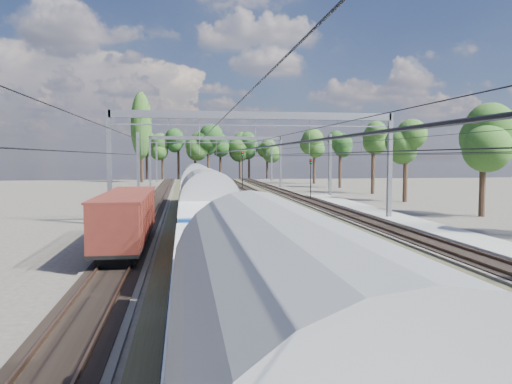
{
  "coord_description": "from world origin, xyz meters",
  "views": [
    {
      "loc": [
        -5.79,
        -10.12,
        5.33
      ],
      "look_at": [
        -0.56,
        25.75,
        2.8
      ],
      "focal_mm": 35.0,
      "sensor_mm": 36.0,
      "label": 1
    }
  ],
  "objects": [
    {
      "name": "signal_far",
      "position": [
        10.23,
        51.52,
        3.23
      ],
      "size": [
        0.36,
        0.34,
        5.11
      ],
      "rotation": [
        0.0,
        0.0,
        -0.37
      ],
      "color": "black",
      "rests_on": "ground"
    },
    {
      "name": "track_bed",
      "position": [
        -0.0,
        45.0,
        0.1
      ],
      "size": [
        21.0,
        130.0,
        0.34
      ],
      "color": "#47423A",
      "rests_on": "ground"
    },
    {
      "name": "platform",
      "position": [
        12.0,
        20.0,
        0.15
      ],
      "size": [
        3.0,
        70.0,
        0.3
      ],
      "primitive_type": "cube",
      "color": "gray",
      "rests_on": "ground"
    },
    {
      "name": "worker",
      "position": [
        0.35,
        81.4,
        0.84
      ],
      "size": [
        0.45,
        0.64,
        1.68
      ],
      "primitive_type": "imported",
      "rotation": [
        0.0,
        0.0,
        1.65
      ],
      "color": "black",
      "rests_on": "ground"
    },
    {
      "name": "emu_train",
      "position": [
        -4.5,
        17.22,
        2.66
      ],
      "size": [
        3.09,
        65.37,
        4.52
      ],
      "color": "black",
      "rests_on": "ground"
    },
    {
      "name": "signal_near",
      "position": [
        4.02,
        72.9,
        3.97
      ],
      "size": [
        0.4,
        0.36,
        6.27
      ],
      "rotation": [
        0.0,
        0.0,
        -0.07
      ],
      "color": "black",
      "rests_on": "ground"
    },
    {
      "name": "tree_belt",
      "position": [
        6.08,
        95.68,
        8.42
      ],
      "size": [
        40.0,
        100.59,
        12.24
      ],
      "color": "black",
      "rests_on": "ground"
    },
    {
      "name": "poplar",
      "position": [
        -14.5,
        98.0,
        11.89
      ],
      "size": [
        4.4,
        4.4,
        19.04
      ],
      "color": "black",
      "rests_on": "ground"
    },
    {
      "name": "catenary",
      "position": [
        0.33,
        52.69,
        6.4
      ],
      "size": [
        25.65,
        130.0,
        9.0
      ],
      "color": "gray",
      "rests_on": "ground"
    },
    {
      "name": "freight_boxcar",
      "position": [
        -9.0,
        18.83,
        1.94
      ],
      "size": [
        2.56,
        12.35,
        3.18
      ],
      "color": "black",
      "rests_on": "ground"
    }
  ]
}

